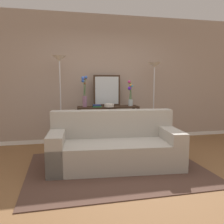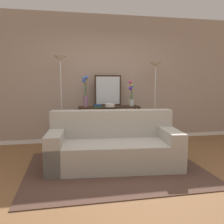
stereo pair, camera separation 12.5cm
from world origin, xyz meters
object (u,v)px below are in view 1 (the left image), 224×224
console_table (108,118)px  wall_mirror (107,90)px  vase_tall_flowers (85,92)px  fruit_bowl (109,105)px  book_stack (97,106)px  floor_lamp_left (60,76)px  floor_lamp_right (154,80)px  book_row_under_console (90,143)px  couch (114,147)px  vase_short_flowers (130,94)px

console_table → wall_mirror: bearing=89.1°
vase_tall_flowers → fruit_bowl: 0.58m
fruit_bowl → book_stack: 0.26m
floor_lamp_left → floor_lamp_right: 2.01m
wall_mirror → book_row_under_console: (-0.40, -0.15, -1.12)m
couch → console_table: (0.17, 1.31, 0.26)m
vase_tall_flowers → book_stack: 0.39m
couch → floor_lamp_left: (-0.84, 1.21, 1.16)m
floor_lamp_left → couch: bearing=-55.4°
console_table → book_row_under_console: size_ratio=4.88×
floor_lamp_left → vase_short_flowers: bearing=3.5°
floor_lamp_right → vase_short_flowers: bearing=170.1°
wall_mirror → book_stack: size_ratio=3.78×
book_row_under_console → floor_lamp_right: bearing=-4.0°
vase_short_flowers → book_stack: bearing=-172.2°
wall_mirror → book_stack: bearing=-135.5°
couch → floor_lamp_right: bearing=46.0°
fruit_bowl → console_table: bearing=88.7°
wall_mirror → fruit_bowl: 0.40m
couch → book_stack: (-0.10, 1.20, 0.55)m
book_row_under_console → console_table: bearing=0.0°
floor_lamp_right → vase_tall_flowers: bearing=175.6°
vase_tall_flowers → book_stack: vase_tall_flowers is taller
console_table → book_stack: 0.40m
couch → book_stack: size_ratio=12.06×
wall_mirror → book_stack: 0.49m
vase_short_flowers → fruit_bowl: vase_short_flowers is taller
vase_tall_flowers → floor_lamp_right: bearing=-4.4°
floor_lamp_left → fruit_bowl: bearing=-1.0°
book_stack → console_table: bearing=22.6°
couch → wall_mirror: 1.70m
wall_mirror → fruit_bowl: wall_mirror is taller
floor_lamp_left → vase_tall_flowers: (0.50, 0.12, -0.33)m
couch → fruit_bowl: 1.33m
console_table → book_row_under_console: console_table is taller
floor_lamp_left → book_row_under_console: size_ratio=7.01×
fruit_bowl → book_row_under_console: (-0.40, 0.11, -0.82)m
floor_lamp_left → wall_mirror: floor_lamp_left is taller
floor_lamp_right → fruit_bowl: floor_lamp_right is taller
fruit_bowl → vase_tall_flowers: bearing=165.0°
vase_tall_flowers → floor_lamp_left: bearing=-166.8°
console_table → book_stack: bearing=-157.4°
wall_mirror → fruit_bowl: bearing=-91.1°
book_row_under_console → vase_tall_flowers: bearing=169.0°
vase_short_flowers → book_stack: vase_short_flowers is taller
floor_lamp_right → book_row_under_console: bearing=176.0°
wall_mirror → vase_short_flowers: wall_mirror is taller
floor_lamp_right → book_stack: size_ratio=9.99×
vase_tall_flowers → wall_mirror: bearing=14.7°
floor_lamp_left → floor_lamp_right: floor_lamp_left is taller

